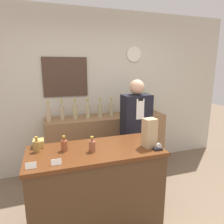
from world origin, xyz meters
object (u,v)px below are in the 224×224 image
object	(u,v)px
shopkeeper	(136,135)
potted_plant	(144,102)
paper_bag	(149,133)
tape_dispenser	(158,148)

from	to	relation	value
shopkeeper	potted_plant	bearing A→B (deg)	53.45
potted_plant	paper_bag	world-z (taller)	potted_plant
shopkeeper	potted_plant	world-z (taller)	shopkeeper
shopkeeper	paper_bag	world-z (taller)	shopkeeper
paper_bag	shopkeeper	bearing A→B (deg)	76.16
paper_bag	tape_dispenser	size ratio (longest dim) A/B	3.48
paper_bag	potted_plant	bearing A→B (deg)	65.05
shopkeeper	tape_dispenser	xyz separation A→B (m)	(-0.13, -0.83, 0.15)
shopkeeper	tape_dispenser	distance (m)	0.86
potted_plant	tape_dispenser	bearing A→B (deg)	-111.54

